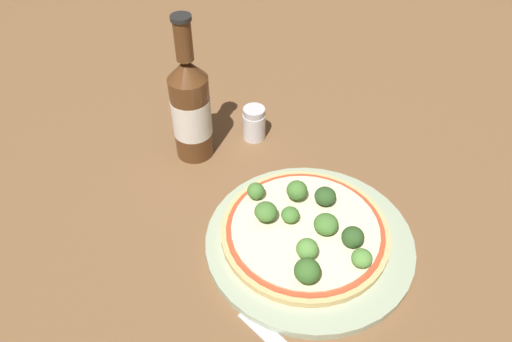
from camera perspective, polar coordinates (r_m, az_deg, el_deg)
The scene contains 15 objects.
ground_plane at distance 0.69m, azimuth 6.40°, elevation -9.34°, with size 3.00×3.00×0.00m, color brown.
plate at distance 0.69m, azimuth 6.10°, elevation -8.02°, with size 0.28×0.28×0.01m.
pizza at distance 0.68m, azimuth 5.62°, elevation -6.81°, with size 0.23×0.23×0.01m.
broccoli_floret_0 at distance 0.61m, azimuth 5.88°, elevation -11.29°, with size 0.03×0.03×0.03m.
broccoli_floret_1 at distance 0.64m, azimuth 6.03°, elevation -8.91°, with size 0.03×0.03×0.03m.
broccoli_floret_2 at distance 0.70m, azimuth 4.70°, elevation -2.23°, with size 0.03×0.03×0.03m.
broccoli_floret_3 at distance 0.67m, azimuth 1.12°, elevation -4.67°, with size 0.03×0.03×0.03m.
broccoli_floret_4 at distance 0.66m, azimuth 11.01°, elevation -7.42°, with size 0.03×0.03×0.03m.
broccoli_floret_5 at distance 0.70m, azimuth 7.92°, elevation -2.87°, with size 0.03×0.03×0.03m.
broccoli_floret_6 at distance 0.68m, azimuth 3.93°, elevation -5.01°, with size 0.02×0.02×0.02m.
broccoli_floret_7 at distance 0.64m, azimuth 12.01°, elevation -9.73°, with size 0.03×0.03×0.02m.
broccoli_floret_8 at distance 0.70m, azimuth -0.02°, elevation -2.31°, with size 0.02×0.02×0.03m.
broccoli_floret_9 at distance 0.67m, azimuth 8.01°, elevation -6.04°, with size 0.03×0.03×0.03m.
beer_bottle at distance 0.77m, azimuth -7.47°, elevation 7.17°, with size 0.06×0.06×0.24m.
pepper_shaker at distance 0.84m, azimuth -0.22°, elevation 5.47°, with size 0.04×0.04×0.06m.
Camera 1 is at (-0.41, -0.10, 0.54)m, focal length 35.00 mm.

